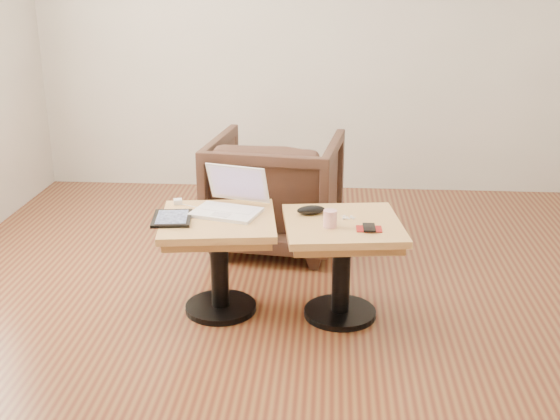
# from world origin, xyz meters

# --- Properties ---
(room_shell) EXTENTS (4.52, 4.52, 2.71)m
(room_shell) POSITION_xyz_m (0.00, 0.00, 1.35)
(room_shell) COLOR #562819
(room_shell) RESTS_ON ground
(side_table_left) EXTENTS (0.66, 0.66, 0.53)m
(side_table_left) POSITION_xyz_m (-0.45, -0.02, 0.40)
(side_table_left) COLOR black
(side_table_left) RESTS_ON ground
(side_table_right) EXTENTS (0.66, 0.66, 0.53)m
(side_table_right) POSITION_xyz_m (0.20, -0.03, 0.40)
(side_table_right) COLOR black
(side_table_right) RESTS_ON ground
(laptop) EXTENTS (0.41, 0.40, 0.23)m
(laptop) POSITION_xyz_m (-0.40, 0.09, 0.58)
(laptop) COLOR white
(laptop) RESTS_ON side_table_left
(tablet) EXTENTS (0.22, 0.27, 0.02)m
(tablet) POSITION_xyz_m (-0.68, -0.07, 0.54)
(tablet) COLOR black
(tablet) RESTS_ON side_table_left
(charging_adapter) EXTENTS (0.05, 0.05, 0.03)m
(charging_adapter) POSITION_xyz_m (-0.70, 0.18, 0.55)
(charging_adapter) COLOR white
(charging_adapter) RESTS_ON side_table_left
(glasses_case) EXTENTS (0.16, 0.10, 0.05)m
(glasses_case) POSITION_xyz_m (0.03, 0.07, 0.56)
(glasses_case) COLOR black
(glasses_case) RESTS_ON side_table_right
(striped_cup) EXTENTS (0.09, 0.09, 0.09)m
(striped_cup) POSITION_xyz_m (0.13, -0.11, 0.58)
(striped_cup) COLOR #E36673
(striped_cup) RESTS_ON side_table_right
(earbuds_tangle) EXTENTS (0.07, 0.05, 0.01)m
(earbuds_tangle) POSITION_xyz_m (0.22, 0.01, 0.54)
(earbuds_tangle) COLOR white
(earbuds_tangle) RESTS_ON side_table_right
(phone_on_sleeve) EXTENTS (0.13, 0.11, 0.02)m
(phone_on_sleeve) POSITION_xyz_m (0.33, -0.14, 0.54)
(phone_on_sleeve) COLOR maroon
(phone_on_sleeve) RESTS_ON side_table_right
(armchair) EXTENTS (0.90, 0.92, 0.75)m
(armchair) POSITION_xyz_m (-0.23, 0.93, 0.38)
(armchair) COLOR #322019
(armchair) RESTS_ON ground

